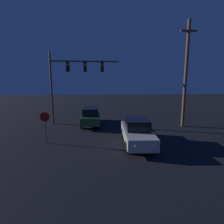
# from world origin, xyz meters

# --- Properties ---
(car_near) EXTENTS (1.91, 4.81, 1.65)m
(car_near) POSITION_xyz_m (1.35, 12.05, 0.84)
(car_near) COLOR beige
(car_near) RESTS_ON ground_plane
(car_far) EXTENTS (1.74, 4.76, 1.65)m
(car_far) POSITION_xyz_m (-1.80, 17.52, 0.84)
(car_far) COLOR #1E4728
(car_far) RESTS_ON ground_plane
(traffic_signal_mast) EXTENTS (6.45, 0.30, 6.68)m
(traffic_signal_mast) POSITION_xyz_m (-3.59, 18.21, 4.62)
(traffic_signal_mast) COLOR brown
(traffic_signal_mast) RESTS_ON ground_plane
(stop_sign) EXTENTS (0.60, 0.07, 2.08)m
(stop_sign) POSITION_xyz_m (-4.51, 12.53, 1.42)
(stop_sign) COLOR brown
(stop_sign) RESTS_ON ground_plane
(utility_pole) EXTENTS (1.40, 0.28, 9.12)m
(utility_pole) POSITION_xyz_m (6.53, 16.26, 4.69)
(utility_pole) COLOR brown
(utility_pole) RESTS_ON ground_plane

